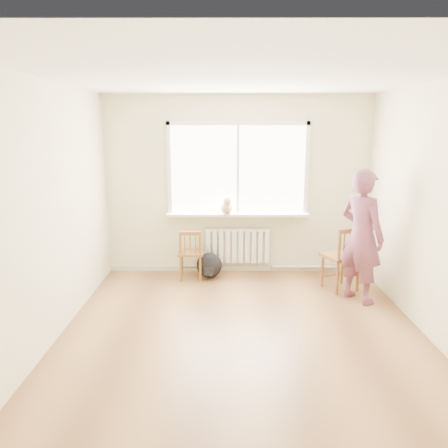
{
  "coord_description": "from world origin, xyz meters",
  "views": [
    {
      "loc": [
        -0.19,
        -4.35,
        2.22
      ],
      "look_at": [
        -0.21,
        1.2,
        0.99
      ],
      "focal_mm": 35.0,
      "sensor_mm": 36.0,
      "label": 1
    }
  ],
  "objects_px": {
    "person": "(361,236)",
    "backpack": "(209,265)",
    "cat": "(226,206)",
    "chair_left": "(191,255)",
    "chair_right": "(343,258)"
  },
  "relations": [
    {
      "from": "person",
      "to": "backpack",
      "type": "distance_m",
      "value": 2.27
    },
    {
      "from": "cat",
      "to": "backpack",
      "type": "distance_m",
      "value": 0.92
    },
    {
      "from": "chair_left",
      "to": "backpack",
      "type": "relative_size",
      "value": 1.96
    },
    {
      "from": "chair_left",
      "to": "person",
      "type": "relative_size",
      "value": 0.44
    },
    {
      "from": "backpack",
      "to": "person",
      "type": "bearing_deg",
      "value": -23.75
    },
    {
      "from": "chair_left",
      "to": "chair_right",
      "type": "relative_size",
      "value": 0.83
    },
    {
      "from": "cat",
      "to": "chair_right",
      "type": "bearing_deg",
      "value": -27.6
    },
    {
      "from": "person",
      "to": "cat",
      "type": "xyz_separation_m",
      "value": [
        -1.72,
        1.01,
        0.21
      ]
    },
    {
      "from": "chair_left",
      "to": "person",
      "type": "bearing_deg",
      "value": 158.77
    },
    {
      "from": "cat",
      "to": "person",
      "type": "bearing_deg",
      "value": -35.65
    },
    {
      "from": "chair_right",
      "to": "person",
      "type": "xyz_separation_m",
      "value": [
        0.12,
        -0.35,
        0.4
      ]
    },
    {
      "from": "chair_left",
      "to": "cat",
      "type": "relative_size",
      "value": 1.72
    },
    {
      "from": "chair_left",
      "to": "chair_right",
      "type": "distance_m",
      "value": 2.18
    },
    {
      "from": "chair_right",
      "to": "backpack",
      "type": "distance_m",
      "value": 1.95
    },
    {
      "from": "chair_right",
      "to": "backpack",
      "type": "height_order",
      "value": "chair_right"
    }
  ]
}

